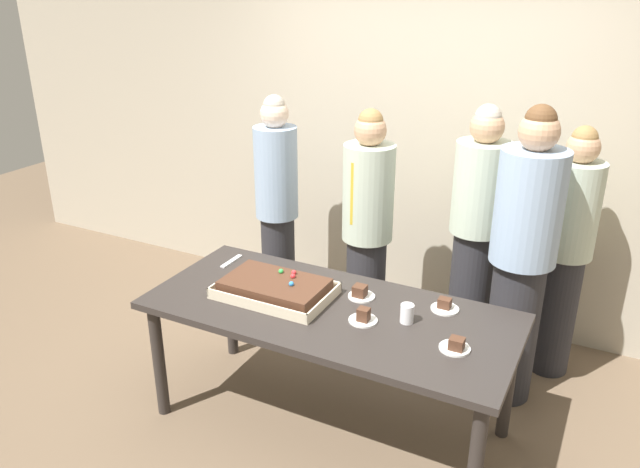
{
  "coord_description": "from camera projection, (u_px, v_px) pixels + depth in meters",
  "views": [
    {
      "loc": [
        1.29,
        -2.62,
        2.4
      ],
      "look_at": [
        -0.13,
        0.15,
        1.11
      ],
      "focal_mm": 34.94,
      "sensor_mm": 36.0,
      "label": 1
    }
  ],
  "objects": [
    {
      "name": "ground_plane",
      "position": [
        329.0,
        422.0,
        3.62
      ],
      "size": [
        12.0,
        12.0,
        0.0
      ],
      "primitive_type": "plane",
      "color": "brown"
    },
    {
      "name": "interior_back_panel",
      "position": [
        432.0,
        115.0,
        4.36
      ],
      "size": [
        8.0,
        0.12,
        3.0
      ],
      "primitive_type": "cube",
      "color": "#B2A893",
      "rests_on": "ground_plane"
    },
    {
      "name": "party_table",
      "position": [
        329.0,
        322.0,
        3.36
      ],
      "size": [
        1.99,
        0.88,
        0.76
      ],
      "color": "#2D2826",
      "rests_on": "ground_plane"
    },
    {
      "name": "sheet_cake",
      "position": [
        275.0,
        288.0,
        3.45
      ],
      "size": [
        0.63,
        0.41,
        0.12
      ],
      "color": "beige",
      "rests_on": "party_table"
    },
    {
      "name": "plated_slice_near_left",
      "position": [
        361.0,
        293.0,
        3.43
      ],
      "size": [
        0.15,
        0.15,
        0.07
      ],
      "color": "white",
      "rests_on": "party_table"
    },
    {
      "name": "plated_slice_near_right",
      "position": [
        456.0,
        346.0,
        2.95
      ],
      "size": [
        0.15,
        0.15,
        0.07
      ],
      "color": "white",
      "rests_on": "party_table"
    },
    {
      "name": "plated_slice_far_left",
      "position": [
        445.0,
        306.0,
        3.31
      ],
      "size": [
        0.15,
        0.15,
        0.06
      ],
      "color": "white",
      "rests_on": "party_table"
    },
    {
      "name": "plated_slice_far_right",
      "position": [
        363.0,
        317.0,
        3.19
      ],
      "size": [
        0.15,
        0.15,
        0.08
      ],
      "color": "white",
      "rests_on": "party_table"
    },
    {
      "name": "drink_cup_nearest",
      "position": [
        407.0,
        313.0,
        3.18
      ],
      "size": [
        0.07,
        0.07,
        0.1
      ],
      "primitive_type": "cylinder",
      "color": "white",
      "rests_on": "party_table"
    },
    {
      "name": "cake_server_utensil",
      "position": [
        231.0,
        261.0,
        3.87
      ],
      "size": [
        0.03,
        0.2,
        0.01
      ],
      "primitive_type": "cube",
      "color": "silver",
      "rests_on": "party_table"
    },
    {
      "name": "person_serving_front",
      "position": [
        476.0,
        233.0,
        3.97
      ],
      "size": [
        0.35,
        0.35,
        1.71
      ],
      "rotation": [
        0.0,
        0.0,
        -2.22
      ],
      "color": "#28282D",
      "rests_on": "ground_plane"
    },
    {
      "name": "person_green_shirt_behind",
      "position": [
        367.0,
        231.0,
        4.05
      ],
      "size": [
        0.33,
        0.33,
        1.66
      ],
      "rotation": [
        0.0,
        0.0,
        -1.78
      ],
      "color": "#28282D",
      "rests_on": "ground_plane"
    },
    {
      "name": "person_striped_tie_right",
      "position": [
        277.0,
        206.0,
        4.47
      ],
      "size": [
        0.31,
        0.31,
        1.67
      ],
      "rotation": [
        0.0,
        0.0,
        -1.04
      ],
      "color": "#28282D",
      "rests_on": "ground_plane"
    },
    {
      "name": "person_left_edge_reaching",
      "position": [
        566.0,
        251.0,
        3.8
      ],
      "size": [
        0.31,
        0.31,
        1.62
      ],
      "rotation": [
        0.0,
        0.0,
        -2.44
      ],
      "color": "#28282D",
      "rests_on": "ground_plane"
    },
    {
      "name": "person_back_corner",
      "position": [
        522.0,
        257.0,
        3.53
      ],
      "size": [
        0.37,
        0.37,
        1.79
      ],
      "rotation": [
        0.0,
        0.0,
        -2.57
      ],
      "color": "#28282D",
      "rests_on": "ground_plane"
    }
  ]
}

